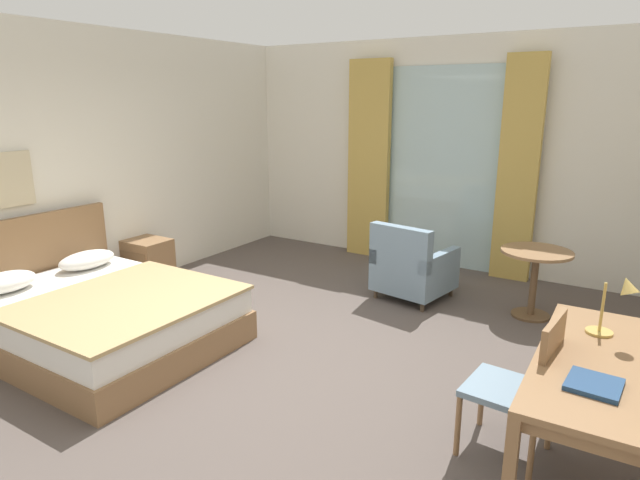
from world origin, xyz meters
TOP-DOWN VIEW (x-y plane):
  - ground at (0.00, 0.00)m, footprint 6.04×7.47m
  - wall_back at (0.00, 3.47)m, footprint 5.64×0.12m
  - wall_left at (-2.76, 0.00)m, footprint 0.12×7.07m
  - balcony_glass_door at (0.09, 3.39)m, footprint 1.52×0.02m
  - curtain_panel_left at (-0.89, 3.29)m, footprint 0.59×0.10m
  - curtain_panel_right at (1.07, 3.29)m, footprint 0.45×0.10m
  - bed at (-1.61, -0.54)m, footprint 2.18×1.73m
  - nightstand at (-2.47, 0.77)m, footprint 0.49×0.42m
  - writing_desk at (2.33, -0.17)m, footprint 0.67×1.58m
  - desk_chair at (1.96, -0.19)m, footprint 0.51×0.48m
  - desk_lamp at (2.37, 0.16)m, footprint 0.26×0.22m
  - closed_book at (2.34, -0.51)m, footprint 0.26×0.27m
  - armchair_by_window at (0.32, 2.01)m, footprint 0.82×0.83m
  - round_cafe_table at (1.55, 2.18)m, footprint 0.68×0.68m
  - framed_picture at (-2.68, -0.54)m, footprint 0.03×0.36m

SIDE VIEW (x-z plane):
  - ground at x=0.00m, z-range -0.10..0.00m
  - bed at x=-1.61m, z-range -0.25..0.80m
  - nightstand at x=-2.47m, z-range 0.00..0.55m
  - armchair_by_window at x=0.32m, z-range -0.09..0.77m
  - desk_chair at x=1.96m, z-range 0.04..0.99m
  - round_cafe_table at x=1.55m, z-range 0.17..0.86m
  - writing_desk at x=2.33m, z-range 0.29..1.04m
  - closed_book at x=2.34m, z-range 0.75..0.78m
  - desk_lamp at x=2.37m, z-range 0.79..1.22m
  - balcony_glass_door at x=0.09m, z-range 0.00..2.54m
  - curtain_panel_left at x=-0.89m, z-range 0.00..2.64m
  - curtain_panel_right at x=1.07m, z-range 0.00..2.64m
  - framed_picture at x=-2.68m, z-range 1.15..1.66m
  - wall_back at x=0.00m, z-range 0.00..2.88m
  - wall_left at x=-2.76m, z-range 0.00..2.88m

